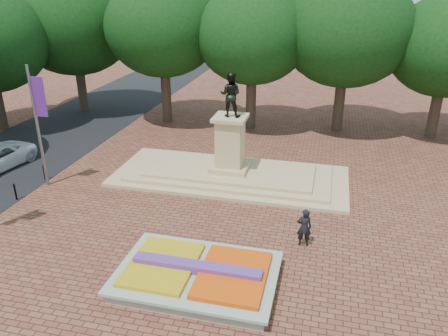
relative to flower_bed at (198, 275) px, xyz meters
name	(u,v)px	position (x,y,z in m)	size (l,w,h in m)	color
ground	(189,251)	(-1.03, 2.00, -0.38)	(90.00, 90.00, 0.00)	brown
flower_bed	(198,275)	(0.00, 0.00, 0.00)	(6.30, 4.30, 0.91)	gray
monument	(230,165)	(-1.03, 10.00, 0.50)	(14.00, 6.00, 6.40)	tan
tree_row_back	(292,44)	(1.31, 20.00, 6.29)	(44.80, 8.80, 10.43)	#37281E
pedestrian	(304,227)	(3.86, 3.74, 0.54)	(0.67, 0.44, 1.84)	black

